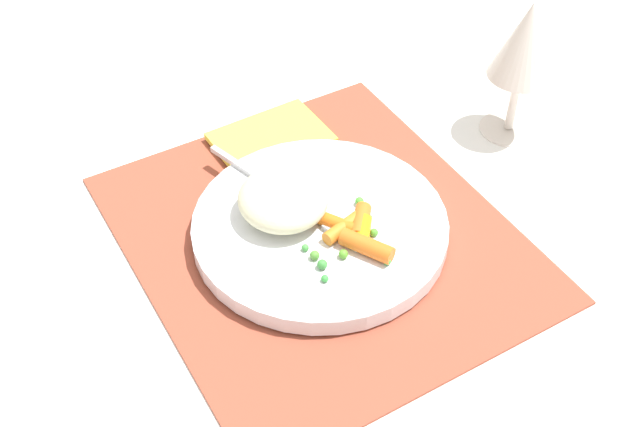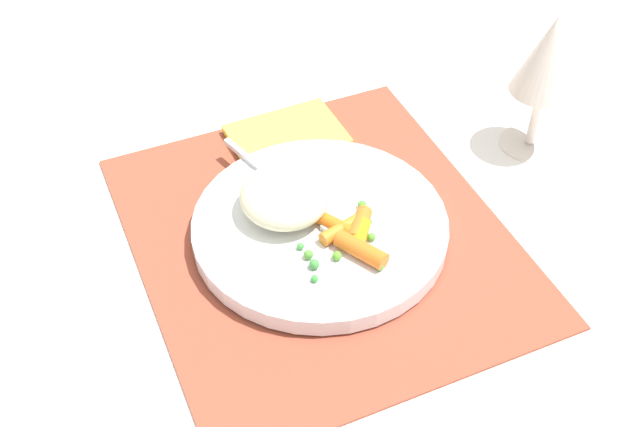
% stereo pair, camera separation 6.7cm
% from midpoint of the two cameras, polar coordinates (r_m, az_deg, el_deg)
% --- Properties ---
extents(ground_plane, '(2.40, 2.40, 0.00)m').
position_cam_midpoint_polar(ground_plane, '(0.81, -2.35, -1.84)').
color(ground_plane, white).
extents(placemat, '(0.41, 0.36, 0.01)m').
position_cam_midpoint_polar(placemat, '(0.81, -2.36, -1.70)').
color(placemat, '#9E4733').
rests_on(placemat, ground_plane).
extents(plate, '(0.25, 0.25, 0.02)m').
position_cam_midpoint_polar(plate, '(0.80, -2.38, -1.09)').
color(plate, white).
rests_on(plate, placemat).
extents(rice_mound, '(0.09, 0.09, 0.04)m').
position_cam_midpoint_polar(rice_mound, '(0.79, -5.04, 0.93)').
color(rice_mound, beige).
rests_on(rice_mound, plate).
extents(carrot_portion, '(0.09, 0.06, 0.02)m').
position_cam_midpoint_polar(carrot_portion, '(0.77, 0.09, -1.37)').
color(carrot_portion, orange).
rests_on(carrot_portion, plate).
extents(pea_scatter, '(0.09, 0.09, 0.01)m').
position_cam_midpoint_polar(pea_scatter, '(0.77, -0.91, -2.33)').
color(pea_scatter, green).
rests_on(pea_scatter, plate).
extents(fork, '(0.21, 0.07, 0.01)m').
position_cam_midpoint_polar(fork, '(0.81, -3.93, 0.56)').
color(fork, silver).
rests_on(fork, plate).
extents(wine_glass, '(0.07, 0.07, 0.16)m').
position_cam_midpoint_polar(wine_glass, '(0.89, 12.19, 11.52)').
color(wine_glass, silver).
rests_on(wine_glass, ground_plane).
extents(napkin, '(0.09, 0.13, 0.01)m').
position_cam_midpoint_polar(napkin, '(0.92, -5.57, 5.22)').
color(napkin, '#EAE54C').
rests_on(napkin, placemat).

